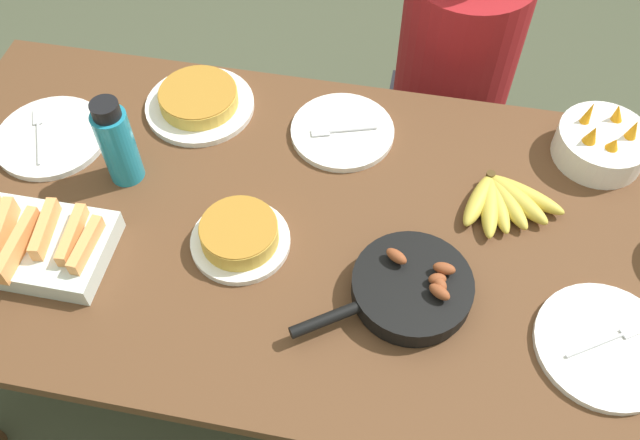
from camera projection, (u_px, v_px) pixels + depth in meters
The scene contains 13 objects.
ground_plane at pixel (320, 369), 2.07m from camera, with size 14.00×14.00×0.00m, color #474C38.
dining_table at pixel (320, 251), 1.54m from camera, with size 1.87×0.92×0.75m.
banana_bunch at pixel (503, 200), 1.49m from camera, with size 0.24×0.19×0.04m.
melon_tray at pixel (38, 244), 1.40m from camera, with size 0.29×0.21×0.10m.
skillet at pixel (410, 288), 1.35m from camera, with size 0.34×0.28×0.08m.
frittata_plate_center at pixel (199, 101), 1.66m from camera, with size 0.27×0.27×0.06m.
frittata_plate_side at pixel (240, 236), 1.42m from camera, with size 0.21×0.21×0.06m.
empty_plate_near_front at pixel (605, 346), 1.30m from camera, with size 0.27×0.27×0.02m.
empty_plate_far_left at pixel (344, 132), 1.62m from camera, with size 0.25×0.25×0.02m.
empty_plate_far_right at pixel (51, 137), 1.61m from camera, with size 0.26×0.26×0.02m.
fruit_bowl_citrus at pixel (601, 144), 1.56m from camera, with size 0.21×0.21×0.13m.
water_bottle at pixel (117, 143), 1.47m from camera, with size 0.08×0.08×0.22m.
person_figure at pixel (447, 102), 2.07m from camera, with size 0.37×0.37×1.18m.
Camera 1 is at (0.16, -0.83, 1.95)m, focal length 38.00 mm.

